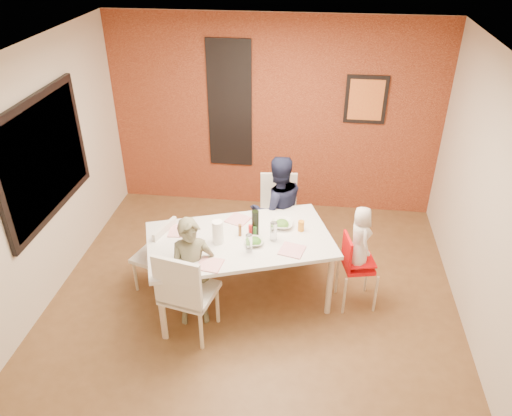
# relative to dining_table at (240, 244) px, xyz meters

# --- Properties ---
(ground) EXTENTS (4.50, 4.50, 0.00)m
(ground) POSITION_rel_dining_table_xyz_m (0.15, -0.07, -0.73)
(ground) COLOR brown
(ground) RESTS_ON ground
(ceiling) EXTENTS (4.50, 4.50, 0.02)m
(ceiling) POSITION_rel_dining_table_xyz_m (0.15, -0.07, 1.97)
(ceiling) COLOR white
(ceiling) RESTS_ON wall_back
(wall_back) EXTENTS (4.50, 0.02, 2.70)m
(wall_back) POSITION_rel_dining_table_xyz_m (0.15, 2.18, 0.62)
(wall_back) COLOR beige
(wall_back) RESTS_ON ground
(wall_front) EXTENTS (4.50, 0.02, 2.70)m
(wall_front) POSITION_rel_dining_table_xyz_m (0.15, -2.32, 0.62)
(wall_front) COLOR beige
(wall_front) RESTS_ON ground
(wall_left) EXTENTS (0.02, 4.50, 2.70)m
(wall_left) POSITION_rel_dining_table_xyz_m (-2.10, -0.07, 0.62)
(wall_left) COLOR beige
(wall_left) RESTS_ON ground
(wall_right) EXTENTS (0.02, 4.50, 2.70)m
(wall_right) POSITION_rel_dining_table_xyz_m (2.40, -0.07, 0.62)
(wall_right) COLOR beige
(wall_right) RESTS_ON ground
(brick_accent_wall) EXTENTS (4.50, 0.02, 2.70)m
(brick_accent_wall) POSITION_rel_dining_table_xyz_m (0.15, 2.16, 0.62)
(brick_accent_wall) COLOR maroon
(brick_accent_wall) RESTS_ON ground
(picture_window_frame) EXTENTS (0.05, 1.70, 1.30)m
(picture_window_frame) POSITION_rel_dining_table_xyz_m (-2.07, 0.13, 0.82)
(picture_window_frame) COLOR black
(picture_window_frame) RESTS_ON wall_left
(picture_window_pane) EXTENTS (0.02, 1.55, 1.15)m
(picture_window_pane) POSITION_rel_dining_table_xyz_m (-2.06, 0.13, 0.82)
(picture_window_pane) COLOR black
(picture_window_pane) RESTS_ON wall_left
(glassblock_strip) EXTENTS (0.55, 0.03, 1.70)m
(glassblock_strip) POSITION_rel_dining_table_xyz_m (-0.45, 2.14, 0.77)
(glassblock_strip) COLOR silver
(glassblock_strip) RESTS_ON wall_back
(glassblock_surround) EXTENTS (0.60, 0.03, 1.76)m
(glassblock_surround) POSITION_rel_dining_table_xyz_m (-0.45, 2.14, 0.77)
(glassblock_surround) COLOR black
(glassblock_surround) RESTS_ON wall_back
(art_print_frame) EXTENTS (0.54, 0.03, 0.64)m
(art_print_frame) POSITION_rel_dining_table_xyz_m (1.35, 2.14, 0.92)
(art_print_frame) COLOR black
(art_print_frame) RESTS_ON wall_back
(art_print_canvas) EXTENTS (0.44, 0.01, 0.54)m
(art_print_canvas) POSITION_rel_dining_table_xyz_m (1.35, 2.12, 0.92)
(art_print_canvas) COLOR orange
(art_print_canvas) RESTS_ON wall_back
(dining_table) EXTENTS (2.16, 1.64, 0.80)m
(dining_table) POSITION_rel_dining_table_xyz_m (0.00, 0.00, 0.00)
(dining_table) COLOR silver
(dining_table) RESTS_ON ground
(chair_near) EXTENTS (0.58, 0.58, 1.05)m
(chair_near) POSITION_rel_dining_table_xyz_m (-0.44, -0.66, -0.14)
(chair_near) COLOR silver
(chair_near) RESTS_ON ground
(chair_far) EXTENTS (0.50, 0.50, 0.98)m
(chair_far) POSITION_rel_dining_table_xyz_m (0.32, 1.08, -0.18)
(chair_far) COLOR silver
(chair_far) RESTS_ON ground
(chair_left) EXTENTS (0.51, 0.51, 0.88)m
(chair_left) POSITION_rel_dining_table_xyz_m (-0.92, 0.05, -0.23)
(chair_left) COLOR silver
(chair_left) RESTS_ON ground
(high_chair) EXTENTS (0.44, 0.44, 0.87)m
(high_chair) POSITION_rel_dining_table_xyz_m (1.23, 0.08, -0.20)
(high_chair) COLOR red
(high_chair) RESTS_ON ground
(child_near) EXTENTS (0.52, 0.41, 1.24)m
(child_near) POSITION_rel_dining_table_xyz_m (-0.42, -0.41, -0.11)
(child_near) COLOR #5E5C43
(child_near) RESTS_ON ground
(child_far) EXTENTS (0.81, 0.73, 1.37)m
(child_far) POSITION_rel_dining_table_xyz_m (0.33, 0.84, -0.04)
(child_far) COLOR black
(child_far) RESTS_ON ground
(toddler) EXTENTS (0.32, 0.39, 0.70)m
(toddler) POSITION_rel_dining_table_xyz_m (1.25, 0.08, 0.14)
(toddler) COLOR silver
(toddler) RESTS_ON high_chair
(plate_near_left) EXTENTS (0.26, 0.26, 0.01)m
(plate_near_left) POSITION_rel_dining_table_xyz_m (-0.22, -0.48, 0.08)
(plate_near_left) COLOR white
(plate_near_left) RESTS_ON dining_table
(plate_far_mid) EXTENTS (0.30, 0.30, 0.01)m
(plate_far_mid) POSITION_rel_dining_table_xyz_m (-0.07, 0.36, 0.08)
(plate_far_mid) COLOR white
(plate_far_mid) RESTS_ON dining_table
(plate_near_right) EXTENTS (0.29, 0.29, 0.01)m
(plate_near_right) POSITION_rel_dining_table_xyz_m (0.56, -0.15, 0.08)
(plate_near_right) COLOR white
(plate_near_right) RESTS_ON dining_table
(plate_far_left) EXTENTS (0.26, 0.26, 0.01)m
(plate_far_left) POSITION_rel_dining_table_xyz_m (-0.65, 0.05, 0.08)
(plate_far_left) COLOR white
(plate_far_left) RESTS_ON dining_table
(salad_bowl_a) EXTENTS (0.20, 0.20, 0.05)m
(salad_bowl_a) POSITION_rel_dining_table_xyz_m (0.16, -0.07, 0.09)
(salad_bowl_a) COLOR silver
(salad_bowl_a) RESTS_ON dining_table
(salad_bowl_b) EXTENTS (0.24, 0.24, 0.06)m
(salad_bowl_b) POSITION_rel_dining_table_xyz_m (0.42, 0.29, 0.10)
(salad_bowl_b) COLOR white
(salad_bowl_b) RESTS_ON dining_table
(wine_bottle) EXTENTS (0.08, 0.08, 0.29)m
(wine_bottle) POSITION_rel_dining_table_xyz_m (0.16, 0.09, 0.22)
(wine_bottle) COLOR black
(wine_bottle) RESTS_ON dining_table
(wine_glass_a) EXTENTS (0.07, 0.07, 0.20)m
(wine_glass_a) POSITION_rel_dining_table_xyz_m (0.13, -0.21, 0.17)
(wine_glass_a) COLOR white
(wine_glass_a) RESTS_ON dining_table
(wine_glass_b) EXTENTS (0.07, 0.07, 0.21)m
(wine_glass_b) POSITION_rel_dining_table_xyz_m (0.36, 0.02, 0.18)
(wine_glass_b) COLOR silver
(wine_glass_b) RESTS_ON dining_table
(paper_towel_roll) EXTENTS (0.11, 0.11, 0.25)m
(paper_towel_roll) POSITION_rel_dining_table_xyz_m (-0.21, -0.10, 0.20)
(paper_towel_roll) COLOR white
(paper_towel_roll) RESTS_ON dining_table
(condiment_red) EXTENTS (0.04, 0.04, 0.15)m
(condiment_red) POSITION_rel_dining_table_xyz_m (0.11, 0.04, 0.15)
(condiment_red) COLOR red
(condiment_red) RESTS_ON dining_table
(condiment_green) EXTENTS (0.03, 0.03, 0.13)m
(condiment_green) POSITION_rel_dining_table_xyz_m (0.16, 0.04, 0.14)
(condiment_green) COLOR #2C6822
(condiment_green) RESTS_ON dining_table
(condiment_brown) EXTENTS (0.04, 0.04, 0.14)m
(condiment_brown) POSITION_rel_dining_table_xyz_m (-0.00, 0.06, 0.14)
(condiment_brown) COLOR brown
(condiment_brown) RESTS_ON dining_table
(sippy_cup) EXTENTS (0.07, 0.07, 0.12)m
(sippy_cup) POSITION_rel_dining_table_xyz_m (0.63, 0.24, 0.13)
(sippy_cup) COLOR orange
(sippy_cup) RESTS_ON dining_table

